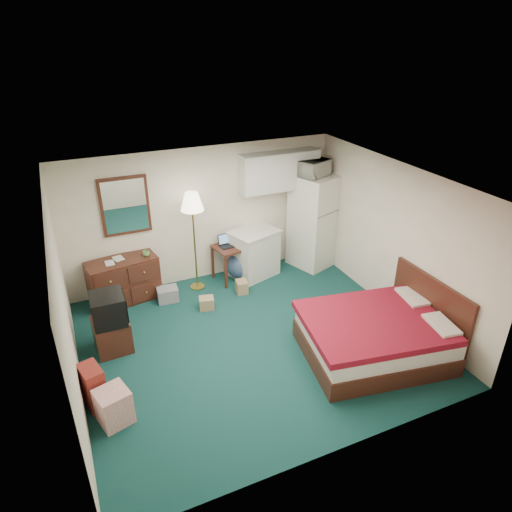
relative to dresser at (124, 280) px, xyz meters
name	(u,v)px	position (x,y,z in m)	size (l,w,h in m)	color
floor	(253,341)	(1.57, -1.98, -0.40)	(5.00, 4.50, 0.01)	#103233
ceiling	(252,185)	(1.57, -1.98, 2.10)	(5.00, 4.50, 0.01)	beige
walls	(252,270)	(1.57, -1.98, 0.85)	(5.01, 4.51, 2.50)	beige
mirror	(125,206)	(0.22, 0.24, 1.25)	(0.80, 0.06, 1.00)	white
upper_cabinets	(280,171)	(3.02, 0.10, 1.55)	(1.50, 0.35, 0.70)	silver
headboard	(429,308)	(4.03, -2.99, 0.15)	(0.06, 1.56, 1.00)	#3D1B16
dresser	(124,280)	(0.00, 0.00, 0.00)	(1.16, 0.53, 0.79)	#3D1B16
floor_lamp	(195,242)	(1.28, -0.09, 0.52)	(0.40, 0.40, 1.83)	#B39A42
desk	(230,263)	(1.95, -0.05, -0.05)	(0.54, 0.54, 0.68)	#3D1B16
exercise_ball	(240,265)	(2.14, -0.07, -0.13)	(0.53, 0.53, 0.53)	#334A6F
kitchen_counter	(254,254)	(2.43, -0.07, 0.05)	(0.81, 0.62, 0.89)	silver
fridge	(314,221)	(3.70, -0.10, 0.53)	(0.76, 0.76, 1.84)	white
bed	(374,337)	(3.05, -2.99, -0.08)	(1.96, 1.53, 0.63)	maroon
tv_stand	(112,334)	(-0.40, -1.29, -0.15)	(0.49, 0.54, 0.49)	#3D1B16
suitcase	(93,387)	(-0.78, -2.38, -0.10)	(0.23, 0.37, 0.59)	maroon
retail_box	(114,406)	(-0.60, -2.75, -0.17)	(0.37, 0.37, 0.46)	#F3E2CD
file_bin	(168,294)	(0.67, -0.32, -0.27)	(0.36, 0.27, 0.25)	gray
cardboard_box_a	(207,303)	(1.21, -0.83, -0.29)	(0.25, 0.21, 0.21)	#867350
cardboard_box_b	(242,287)	(1.96, -0.60, -0.28)	(0.20, 0.23, 0.23)	#867350
laptop	(228,241)	(1.93, -0.03, 0.39)	(0.30, 0.24, 0.21)	black
crt_tv	(108,309)	(-0.40, -1.32, 0.32)	(0.48, 0.51, 0.44)	black
microwave	(315,166)	(3.61, -0.15, 1.63)	(0.55, 0.31, 0.38)	white
book_a	(104,259)	(-0.26, -0.06, 0.50)	(0.15, 0.02, 0.20)	#867350
book_b	(113,255)	(-0.11, 0.03, 0.50)	(0.16, 0.02, 0.21)	#867350
mug	(146,253)	(0.43, -0.03, 0.46)	(0.12, 0.10, 0.12)	#67A050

